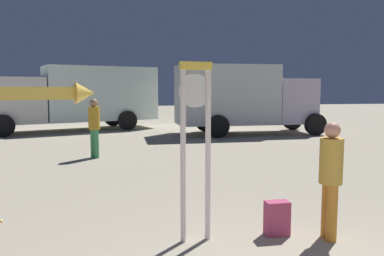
{
  "coord_description": "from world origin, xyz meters",
  "views": [
    {
      "loc": [
        -1.64,
        -2.03,
        1.97
      ],
      "look_at": [
        -0.28,
        5.16,
        1.2
      ],
      "focal_mm": 35.71,
      "sensor_mm": 36.0,
      "label": 1
    }
  ],
  "objects_px": {
    "standing_clock": "(196,133)",
    "arrow_sign": "(29,131)",
    "box_truck_near": "(242,97)",
    "person_distant": "(94,125)",
    "box_truck_far": "(83,95)",
    "person_near_clock": "(331,175)",
    "backpack": "(277,218)"
  },
  "relations": [
    {
      "from": "standing_clock",
      "to": "person_distant",
      "type": "relative_size",
      "value": 1.37
    },
    {
      "from": "backpack",
      "to": "person_distant",
      "type": "xyz_separation_m",
      "value": [
        -2.76,
        6.32,
        0.7
      ]
    },
    {
      "from": "person_distant",
      "to": "box_truck_near",
      "type": "distance_m",
      "value": 7.51
    },
    {
      "from": "arrow_sign",
      "to": "box_truck_far",
      "type": "height_order",
      "value": "box_truck_far"
    },
    {
      "from": "arrow_sign",
      "to": "backpack",
      "type": "height_order",
      "value": "arrow_sign"
    },
    {
      "from": "arrow_sign",
      "to": "box_truck_near",
      "type": "relative_size",
      "value": 0.37
    },
    {
      "from": "standing_clock",
      "to": "box_truck_far",
      "type": "distance_m",
      "value": 14.06
    },
    {
      "from": "arrow_sign",
      "to": "person_distant",
      "type": "height_order",
      "value": "arrow_sign"
    },
    {
      "from": "box_truck_near",
      "to": "box_truck_far",
      "type": "xyz_separation_m",
      "value": [
        -6.82,
        2.86,
        0.03
      ]
    },
    {
      "from": "person_distant",
      "to": "box_truck_far",
      "type": "xyz_separation_m",
      "value": [
        -0.97,
        7.53,
        0.68
      ]
    },
    {
      "from": "box_truck_near",
      "to": "backpack",
      "type": "bearing_deg",
      "value": -105.66
    },
    {
      "from": "standing_clock",
      "to": "box_truck_near",
      "type": "height_order",
      "value": "box_truck_near"
    },
    {
      "from": "arrow_sign",
      "to": "person_near_clock",
      "type": "height_order",
      "value": "arrow_sign"
    },
    {
      "from": "box_truck_near",
      "to": "person_distant",
      "type": "bearing_deg",
      "value": -141.38
    },
    {
      "from": "arrow_sign",
      "to": "person_near_clock",
      "type": "distance_m",
      "value": 3.67
    },
    {
      "from": "person_near_clock",
      "to": "box_truck_near",
      "type": "distance_m",
      "value": 11.53
    },
    {
      "from": "standing_clock",
      "to": "person_near_clock",
      "type": "bearing_deg",
      "value": -9.51
    },
    {
      "from": "standing_clock",
      "to": "arrow_sign",
      "type": "xyz_separation_m",
      "value": [
        -1.89,
        -0.38,
        0.11
      ]
    },
    {
      "from": "person_distant",
      "to": "box_truck_far",
      "type": "bearing_deg",
      "value": 97.36
    },
    {
      "from": "person_near_clock",
      "to": "box_truck_near",
      "type": "bearing_deg",
      "value": 77.62
    },
    {
      "from": "box_truck_far",
      "to": "person_distant",
      "type": "bearing_deg",
      "value": -82.64
    },
    {
      "from": "standing_clock",
      "to": "box_truck_far",
      "type": "relative_size",
      "value": 0.3
    },
    {
      "from": "person_distant",
      "to": "backpack",
      "type": "bearing_deg",
      "value": -66.4
    },
    {
      "from": "standing_clock",
      "to": "person_distant",
      "type": "height_order",
      "value": "standing_clock"
    },
    {
      "from": "arrow_sign",
      "to": "person_distant",
      "type": "relative_size",
      "value": 1.36
    },
    {
      "from": "backpack",
      "to": "box_truck_near",
      "type": "height_order",
      "value": "box_truck_near"
    },
    {
      "from": "standing_clock",
      "to": "person_near_clock",
      "type": "distance_m",
      "value": 1.83
    },
    {
      "from": "box_truck_far",
      "to": "person_near_clock",
      "type": "bearing_deg",
      "value": -72.86
    },
    {
      "from": "standing_clock",
      "to": "arrow_sign",
      "type": "distance_m",
      "value": 1.93
    },
    {
      "from": "standing_clock",
      "to": "person_near_clock",
      "type": "height_order",
      "value": "standing_clock"
    },
    {
      "from": "box_truck_near",
      "to": "box_truck_far",
      "type": "distance_m",
      "value": 7.39
    },
    {
      "from": "person_near_clock",
      "to": "person_distant",
      "type": "height_order",
      "value": "person_distant"
    }
  ]
}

